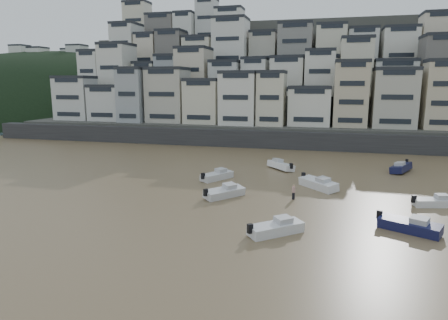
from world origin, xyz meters
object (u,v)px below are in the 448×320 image
(boat_e, at_px, (318,182))
(boat_h, at_px, (281,164))
(boat_c, at_px, (224,191))
(boat_b, at_px, (410,224))
(person_pink, at_px, (294,192))
(boat_d, at_px, (435,200))
(boat_i, at_px, (401,166))
(boat_a, at_px, (276,226))
(boat_f, at_px, (217,174))

(boat_e, bearing_deg, boat_h, 166.60)
(boat_h, bearing_deg, boat_c, 123.26)
(boat_b, bearing_deg, person_pink, 171.51)
(boat_e, distance_m, person_pink, 6.16)
(boat_e, xyz_separation_m, boat_h, (-5.87, 10.24, -0.06))
(boat_c, distance_m, boat_h, 17.55)
(boat_d, distance_m, boat_h, 23.37)
(boat_b, xyz_separation_m, boat_e, (-8.25, 13.15, 0.05))
(boat_c, relative_size, person_pink, 3.16)
(boat_c, bearing_deg, boat_e, -18.03)
(boat_i, bearing_deg, boat_e, -17.11)
(boat_h, distance_m, boat_a, 27.04)
(boat_c, distance_m, boat_b, 19.74)
(boat_f, distance_m, boat_d, 26.54)
(boat_f, xyz_separation_m, boat_e, (13.56, -1.39, 0.08))
(boat_c, height_order, boat_b, boat_b)
(boat_b, bearing_deg, boat_i, 108.84)
(boat_f, distance_m, boat_e, 13.63)
(boat_i, bearing_deg, boat_f, -40.43)
(boat_c, height_order, boat_e, boat_e)
(boat_c, distance_m, boat_a, 12.30)
(boat_c, relative_size, boat_e, 0.91)
(person_pink, bearing_deg, boat_d, 4.52)
(person_pink, bearing_deg, boat_a, -93.02)
(boat_i, xyz_separation_m, boat_e, (-11.70, -12.95, 0.01))
(boat_b, distance_m, person_pink, 13.22)
(boat_d, distance_m, person_pink, 14.99)
(boat_f, relative_size, boat_a, 0.98)
(boat_i, bearing_deg, boat_h, -56.24)
(boat_b, height_order, person_pink, person_pink)
(boat_b, xyz_separation_m, boat_i, (3.46, 26.10, 0.04))
(boat_h, height_order, boat_a, boat_h)
(boat_f, distance_m, boat_h, 11.72)
(boat_d, distance_m, boat_i, 17.37)
(boat_c, xyz_separation_m, boat_f, (-3.15, 8.11, -0.00))
(boat_i, distance_m, boat_a, 33.15)
(boat_b, distance_m, boat_a, 11.96)
(boat_d, height_order, boat_a, boat_a)
(boat_b, height_order, boat_d, boat_b)
(boat_f, distance_m, boat_a, 20.83)
(boat_a, bearing_deg, boat_b, -24.26)
(boat_c, distance_m, boat_e, 12.39)
(boat_b, bearing_deg, boat_d, 91.28)
(boat_a, bearing_deg, boat_h, 54.30)
(boat_b, relative_size, boat_i, 0.95)
(boat_c, xyz_separation_m, boat_h, (4.54, 16.95, 0.02))
(boat_b, distance_m, boat_f, 26.21)
(boat_b, height_order, boat_a, boat_b)
(boat_e, height_order, person_pink, person_pink)
(boat_h, relative_size, boat_a, 1.01)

